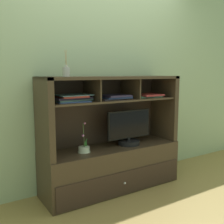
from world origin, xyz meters
TOP-DOWN VIEW (x-y plane):
  - floor_plane at (0.00, 0.00)m, footprint 6.00×6.00m
  - back_wall at (0.00, 0.27)m, footprint 6.00×0.02m
  - media_console at (0.00, 0.01)m, footprint 1.61×0.51m
  - tv_monitor at (0.21, -0.04)m, footprint 0.57×0.25m
  - potted_orchid at (-0.37, -0.03)m, footprint 0.13×0.13m
  - magazine_stack_left at (0.49, -0.03)m, footprint 0.32×0.26m
  - magazine_stack_centre at (0.03, -0.01)m, footprint 0.38×0.26m
  - magazine_stack_right at (-0.48, 0.00)m, footprint 0.40×0.33m
  - diffuser_bottle at (-0.52, 0.03)m, footprint 0.07×0.07m

SIDE VIEW (x-z plane):
  - floor_plane at x=0.00m, z-range -0.02..0.00m
  - media_console at x=0.00m, z-range -0.24..1.04m
  - potted_orchid at x=-0.37m, z-range 0.37..0.69m
  - tv_monitor at x=0.21m, z-range 0.46..0.86m
  - magazine_stack_left at x=0.49m, z-range 1.03..1.07m
  - magazine_stack_centre at x=0.03m, z-range 1.03..1.08m
  - magazine_stack_right at x=-0.48m, z-range 1.03..1.10m
  - diffuser_bottle at x=-0.52m, z-range 1.20..1.46m
  - back_wall at x=0.00m, z-range 0.00..2.80m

